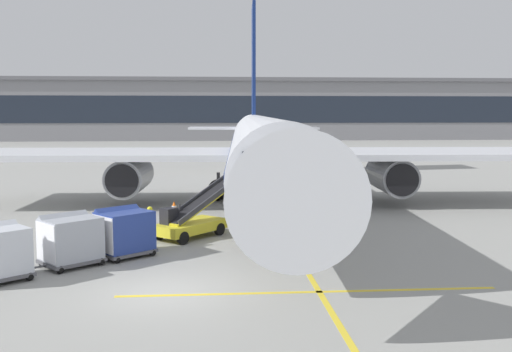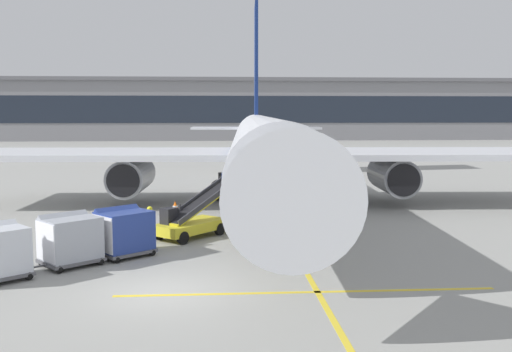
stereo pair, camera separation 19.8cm
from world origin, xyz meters
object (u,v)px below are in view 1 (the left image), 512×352
baggage_cart_lead (124,231)px  safety_cone_engine_keepout (174,208)px  parked_airplane (261,146)px  baggage_cart_second (70,239)px  belt_loader (193,218)px  ground_crew_by_loader (104,228)px  ground_crew_by_carts (150,224)px

baggage_cart_lead → safety_cone_engine_keepout: size_ratio=3.66×
parked_airplane → baggage_cart_second: parked_airplane is taller
belt_loader → ground_crew_by_loader: belt_loader is taller
belt_loader → ground_crew_by_loader: size_ratio=2.79×
belt_loader → baggage_cart_second: belt_loader is taller
baggage_cart_lead → baggage_cart_second: bearing=-143.8°
baggage_cart_second → belt_loader: bearing=47.9°
ground_crew_by_loader → parked_airplane: bearing=59.2°
baggage_cart_second → baggage_cart_lead: bearing=36.2°
baggage_cart_second → ground_crew_by_loader: size_ratio=1.49×
belt_loader → ground_crew_by_carts: size_ratio=2.79×
belt_loader → ground_crew_by_loader: (-3.50, -2.71, 0.16)m
parked_airplane → safety_cone_engine_keepout: size_ratio=65.39×
parked_airplane → baggage_cart_second: bearing=-119.6°
parked_airplane → belt_loader: (-3.88, -9.67, -2.67)m
baggage_cart_second → safety_cone_engine_keepout: size_ratio=3.66×
parked_airplane → ground_crew_by_carts: bearing=-115.3°
ground_crew_by_loader → safety_cone_engine_keepout: size_ratio=2.46×
baggage_cart_second → parked_airplane: bearing=60.4°
baggage_cart_lead → safety_cone_engine_keepout: bearing=82.0°
baggage_cart_lead → ground_crew_by_loader: bearing=139.0°
belt_loader → ground_crew_by_loader: bearing=-142.3°
belt_loader → baggage_cart_lead: (-2.58, -3.51, 0.16)m
parked_airplane → ground_crew_by_loader: bearing=-120.8°
ground_crew_by_loader → baggage_cart_second: bearing=-111.8°
baggage_cart_lead → ground_crew_by_loader: baggage_cart_lead is taller
parked_airplane → ground_crew_by_carts: 13.34m
baggage_cart_lead → ground_crew_by_carts: 1.59m
baggage_cart_second → ground_crew_by_loader: bearing=68.2°
parked_airplane → baggage_cart_second: size_ratio=17.87×
ground_crew_by_loader → ground_crew_by_carts: (1.79, 0.53, 0.00)m
ground_crew_by_loader → safety_cone_engine_keepout: ground_crew_by_loader is taller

